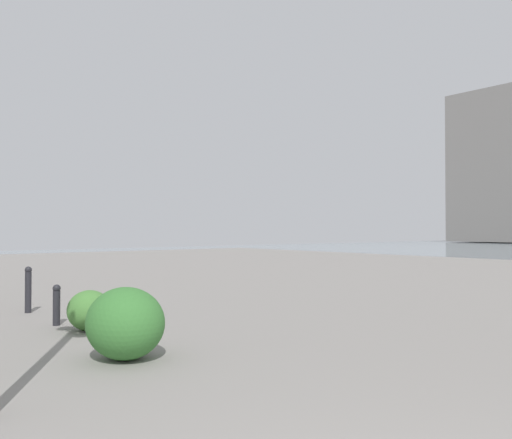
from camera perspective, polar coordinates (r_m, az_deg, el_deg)
building_highrise at (r=79.03m, az=25.49°, el=4.95°), size 11.39×12.69×19.44m
bollard_near at (r=9.67m, az=-20.49°, el=-8.43°), size 0.13×0.13×0.69m
bollard_mid at (r=11.29m, az=-23.11°, el=-6.80°), size 0.13×0.13×0.89m
shrub_low at (r=9.00m, az=-17.33°, el=-9.24°), size 0.76×0.68×0.64m
shrub_round at (r=6.93m, az=-13.75°, el=-10.69°), size 1.05×0.95×0.89m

